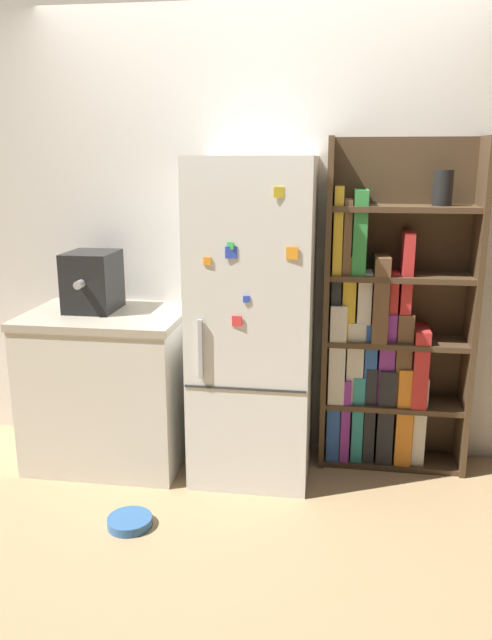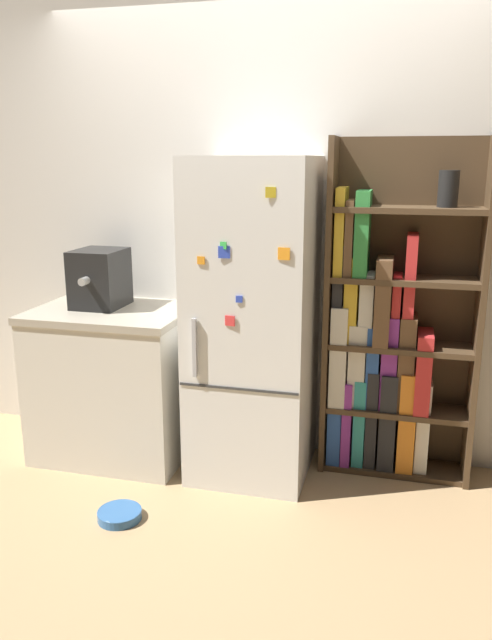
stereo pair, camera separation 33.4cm
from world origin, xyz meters
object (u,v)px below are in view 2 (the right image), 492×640
(refrigerator, at_px, (253,321))
(espresso_machine, at_px, (100,278))
(bookshelf, at_px, (387,341))
(pet_bowl, at_px, (120,514))

(refrigerator, distance_m, espresso_machine, 0.93)
(refrigerator, distance_m, bookshelf, 0.73)
(refrigerator, xyz_separation_m, pet_bowl, (-0.50, -0.67, -0.83))
(refrigerator, relative_size, espresso_machine, 4.71)
(refrigerator, distance_m, pet_bowl, 1.18)
(refrigerator, bearing_deg, bookshelf, 15.59)
(bookshelf, height_order, pet_bowl, bookshelf)
(espresso_machine, bearing_deg, pet_bowl, -60.26)
(refrigerator, relative_size, bookshelf, 0.95)
(bookshelf, bearing_deg, refrigerator, -164.41)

